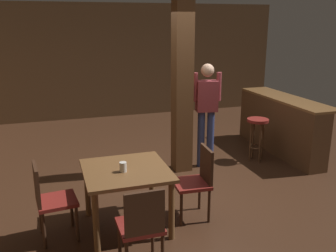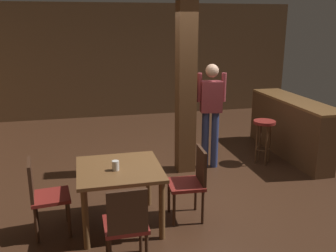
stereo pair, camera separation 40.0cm
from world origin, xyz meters
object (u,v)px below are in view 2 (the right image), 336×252
dining_table (120,177)px  chair_west (43,193)px  chair_east (192,180)px  chair_south (126,223)px  bar_stool_near (264,131)px  standing_person (211,109)px  bar_counter (289,127)px  napkin_cup (116,166)px

dining_table → chair_west: (-0.86, -0.00, -0.11)m
chair_east → chair_south: size_ratio=1.00×
bar_stool_near → chair_west: bearing=-156.9°
chair_east → bar_stool_near: chair_east is taller
chair_east → standing_person: 1.80m
chair_west → standing_person: size_ratio=0.52×
dining_table → bar_counter: size_ratio=0.42×
dining_table → chair_east: (0.87, -0.04, -0.11)m
chair_east → standing_person: size_ratio=0.52×
napkin_cup → chair_south: bearing=-89.0°
chair_south → napkin_cup: bearing=91.0°
standing_person → bar_stool_near: size_ratio=2.29×
standing_person → bar_counter: 1.68m
napkin_cup → bar_counter: bar_counter is taller
dining_table → chair_west: size_ratio=1.09×
chair_east → chair_south: bearing=-137.5°
dining_table → standing_person: 2.27m
standing_person → bar_stool_near: (0.95, -0.04, -0.43)m
chair_south → bar_counter: bearing=38.6°
chair_east → chair_south: same height
dining_table → standing_person: bearing=42.5°
bar_stool_near → chair_south: bearing=-138.4°
bar_counter → napkin_cup: bearing=-151.0°
chair_east → bar_stool_near: (1.73, 1.51, 0.06)m
napkin_cup → bar_stool_near: napkin_cup is taller
chair_east → napkin_cup: size_ratio=7.85×
dining_table → napkin_cup: (-0.05, -0.07, 0.17)m
standing_person → bar_stool_near: 1.04m
chair_east → bar_counter: bar_counter is taller
dining_table → chair_south: size_ratio=1.09×
chair_west → bar_stool_near: chair_west is taller
dining_table → napkin_cup: bearing=-124.2°
chair_west → standing_person: (2.51, 1.52, 0.50)m
chair_west → chair_south: bearing=-46.1°
dining_table → standing_person: (1.65, 1.51, 0.39)m
chair_south → chair_west: 1.19m
napkin_cup → dining_table: bearing=55.8°
dining_table → chair_south: (-0.03, -0.86, -0.11)m
chair_east → bar_counter: size_ratio=0.39×
standing_person → bar_counter: standing_person is taller
chair_south → bar_counter: bar_counter is taller
dining_table → bar_counter: bearing=28.4°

